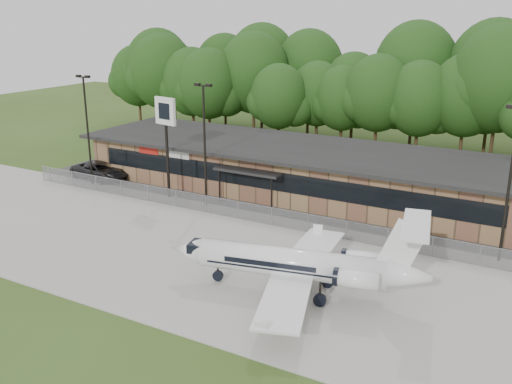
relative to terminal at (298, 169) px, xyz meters
The scene contains 12 objects.
ground 24.04m from the terminal, 89.99° to the right, with size 160.00×160.00×0.00m, color #354719.
apron 16.08m from the terminal, 89.99° to the right, with size 64.00×18.00×0.08m, color #9E9B93.
parking_lot 4.93m from the terminal, 89.96° to the right, with size 50.00×9.00×0.06m, color #383835.
terminal is the anchor object (origin of this frame).
fence 9.05m from the terminal, 89.98° to the right, with size 46.00×0.04×1.52m.
treeline 18.83m from the terminal, 89.99° to the left, with size 72.00×12.00×15.00m, color #1C3210, non-canonical shape.
light_pole_left 19.84m from the terminal, 157.54° to the right, with size 1.55×0.30×10.23m.
light_pole_mid 9.73m from the terminal, 123.89° to the right, with size 1.55×0.30×10.23m.
light_pole_right 19.85m from the terminal, 22.45° to the right, with size 1.55×0.30×10.23m.
business_jet 19.87m from the terminal, 64.36° to the right, with size 15.27×13.72×5.16m.
suv 19.51m from the terminal, 162.79° to the right, with size 2.84×6.16×1.71m, color #2C2C2F.
pole_sign 12.45m from the terminal, 141.92° to the right, with size 2.32×0.70×8.82m.
Camera 1 is at (20.87, -21.07, 15.51)m, focal length 40.00 mm.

